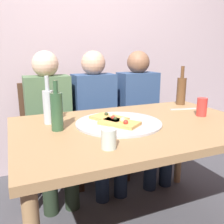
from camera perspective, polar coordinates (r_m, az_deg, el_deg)
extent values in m
cube|color=#B29EA3|center=(2.48, -7.51, 17.20)|extent=(6.00, 0.10, 2.60)
cube|color=#99754C|center=(1.45, 6.02, -3.53)|extent=(1.43, 0.91, 0.04)
cylinder|color=#99754C|center=(1.79, -20.31, -13.62)|extent=(0.06, 0.06, 0.70)
cylinder|color=#99754C|center=(2.23, 15.65, -7.68)|extent=(0.06, 0.06, 0.70)
cylinder|color=#ADADB2|center=(1.43, 1.57, -2.60)|extent=(0.51, 0.51, 0.01)
cube|color=tan|center=(1.48, -0.72, -1.48)|extent=(0.22, 0.26, 0.02)
sphere|color=#EAD184|center=(1.46, -0.13, -0.87)|extent=(0.04, 0.04, 0.04)
sphere|color=#2D381E|center=(1.51, -1.38, -0.48)|extent=(0.02, 0.02, 0.02)
sphere|color=#B22D23|center=(1.43, 0.28, -1.32)|extent=(0.03, 0.03, 0.03)
cube|color=tan|center=(1.38, 1.80, -2.63)|extent=(0.23, 0.25, 0.02)
sphere|color=#EAD184|center=(1.36, 2.54, -1.95)|extent=(0.04, 0.04, 0.04)
sphere|color=#2D381E|center=(1.41, 0.78, -1.56)|extent=(0.02, 0.02, 0.02)
sphere|color=#B22D23|center=(1.33, 3.26, -2.44)|extent=(0.03, 0.03, 0.03)
cylinder|color=#B2BCC1|center=(1.47, -14.81, 1.10)|extent=(0.06, 0.06, 0.20)
cylinder|color=#B2BCC1|center=(1.44, -15.16, 6.60)|extent=(0.02, 0.02, 0.09)
cylinder|color=#2D5133|center=(1.33, -12.94, 0.02)|extent=(0.07, 0.07, 0.21)
cylinder|color=#2D5133|center=(1.30, -13.26, 5.83)|extent=(0.02, 0.02, 0.07)
cylinder|color=brown|center=(2.02, 16.06, 4.74)|extent=(0.07, 0.07, 0.22)
cylinder|color=brown|center=(2.01, 16.36, 9.09)|extent=(0.03, 0.03, 0.09)
cylinder|color=#B7C6BC|center=(1.06, -0.77, -6.35)|extent=(0.07, 0.07, 0.09)
cylinder|color=red|center=(1.70, 20.50, 1.11)|extent=(0.07, 0.07, 0.12)
cube|color=#B7B7BC|center=(1.87, 16.73, 0.70)|extent=(0.22, 0.07, 0.01)
cube|color=#472D1E|center=(2.12, -14.37, -5.89)|extent=(0.44, 0.44, 0.05)
cube|color=#472D1E|center=(2.25, -15.52, 1.14)|extent=(0.44, 0.04, 0.45)
cylinder|color=#472D1E|center=(2.08, -7.80, -13.14)|extent=(0.04, 0.04, 0.42)
cylinder|color=#472D1E|center=(2.03, -18.55, -14.53)|extent=(0.04, 0.04, 0.42)
cylinder|color=#472D1E|center=(2.41, -10.25, -9.25)|extent=(0.04, 0.04, 0.42)
cylinder|color=#472D1E|center=(2.37, -19.37, -10.31)|extent=(0.04, 0.04, 0.42)
cube|color=#472D1E|center=(2.21, -3.95, -4.66)|extent=(0.44, 0.44, 0.05)
cube|color=#472D1E|center=(2.34, -5.66, 2.04)|extent=(0.44, 0.04, 0.45)
cylinder|color=#472D1E|center=(2.20, 2.58, -11.36)|extent=(0.04, 0.04, 0.42)
cylinder|color=#472D1E|center=(2.08, -7.14, -13.04)|extent=(0.04, 0.04, 0.42)
cylinder|color=#472D1E|center=(2.52, -1.18, -7.97)|extent=(0.04, 0.04, 0.42)
cylinder|color=#472D1E|center=(2.42, -9.67, -9.18)|extent=(0.04, 0.04, 0.42)
cube|color=#472D1E|center=(2.38, 6.09, -3.32)|extent=(0.44, 0.44, 0.05)
cube|color=#472D1E|center=(2.50, 4.00, 2.86)|extent=(0.44, 0.04, 0.45)
cylinder|color=#472D1E|center=(2.41, 12.17, -9.37)|extent=(0.04, 0.04, 0.42)
cylinder|color=#472D1E|center=(2.23, 3.98, -11.09)|extent=(0.04, 0.04, 0.42)
cylinder|color=#472D1E|center=(2.71, 7.54, -6.53)|extent=(0.04, 0.04, 0.42)
cylinder|color=#472D1E|center=(2.54, 0.07, -7.77)|extent=(0.04, 0.04, 0.42)
cube|color=#4C6B47|center=(2.07, -14.89, 1.07)|extent=(0.36, 0.22, 0.52)
sphere|color=beige|center=(2.02, -15.53, 10.90)|extent=(0.21, 0.21, 0.21)
cylinder|color=black|center=(1.97, -11.22, -7.31)|extent=(0.12, 0.40, 0.12)
cylinder|color=black|center=(1.95, -15.87, -7.85)|extent=(0.12, 0.40, 0.12)
cylinder|color=black|center=(1.89, -9.56, -15.78)|extent=(0.11, 0.11, 0.45)
cylinder|color=black|center=(1.86, -14.54, -16.47)|extent=(0.11, 0.11, 0.45)
cube|color=navy|center=(2.16, -4.24, 2.04)|extent=(0.36, 0.22, 0.52)
sphere|color=tan|center=(2.12, -4.42, 11.47)|extent=(0.21, 0.21, 0.21)
cylinder|color=black|center=(2.08, -0.22, -5.85)|extent=(0.12, 0.40, 0.12)
cylinder|color=black|center=(2.03, -4.42, -6.44)|extent=(0.12, 0.40, 0.12)
cylinder|color=black|center=(2.00, 2.08, -13.71)|extent=(0.11, 0.11, 0.45)
cylinder|color=black|center=(1.95, -2.33, -14.57)|extent=(0.11, 0.11, 0.45)
cube|color=navy|center=(2.34, 6.01, 2.91)|extent=(0.36, 0.22, 0.52)
sphere|color=brown|center=(2.30, 6.24, 11.63)|extent=(0.21, 0.21, 0.21)
cylinder|color=black|center=(2.28, 10.05, -4.29)|extent=(0.12, 0.40, 0.12)
cylinder|color=black|center=(2.20, 6.54, -4.85)|extent=(0.12, 0.40, 0.12)
cylinder|color=black|center=(2.21, 12.67, -11.32)|extent=(0.11, 0.11, 0.45)
cylinder|color=black|center=(2.13, 9.08, -12.18)|extent=(0.11, 0.11, 0.45)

